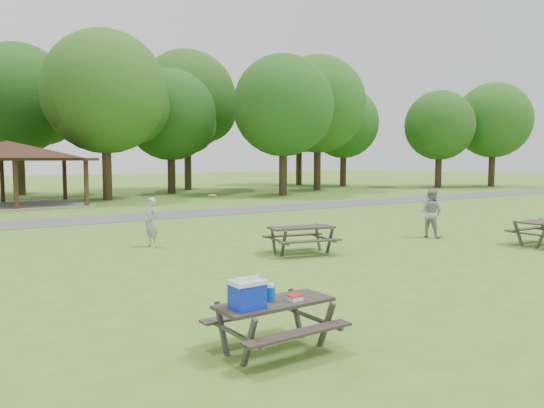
{
  "coord_description": "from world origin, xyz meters",
  "views": [
    {
      "loc": [
        -8.32,
        -9.95,
        2.77
      ],
      "look_at": [
        1.0,
        4.0,
        1.3
      ],
      "focal_mm": 35.0,
      "sensor_mm": 36.0,
      "label": 1
    }
  ],
  "objects_px": {
    "picnic_table_middle": "(301,233)",
    "frisbee_thrower": "(151,222)",
    "frisbee_catcher": "(431,213)",
    "picnic_table_near": "(266,306)"
  },
  "relations": [
    {
      "from": "picnic_table_near",
      "to": "picnic_table_middle",
      "type": "height_order",
      "value": "picnic_table_near"
    },
    {
      "from": "frisbee_thrower",
      "to": "frisbee_catcher",
      "type": "relative_size",
      "value": 0.9
    },
    {
      "from": "picnic_table_near",
      "to": "picnic_table_middle",
      "type": "bearing_deg",
      "value": 49.52
    },
    {
      "from": "picnic_table_middle",
      "to": "frisbee_thrower",
      "type": "distance_m",
      "value": 4.74
    },
    {
      "from": "picnic_table_near",
      "to": "picnic_table_middle",
      "type": "distance_m",
      "value": 7.94
    },
    {
      "from": "frisbee_catcher",
      "to": "picnic_table_near",
      "type": "bearing_deg",
      "value": 103.1
    },
    {
      "from": "picnic_table_near",
      "to": "frisbee_thrower",
      "type": "distance_m",
      "value": 9.73
    },
    {
      "from": "picnic_table_middle",
      "to": "frisbee_thrower",
      "type": "relative_size",
      "value": 1.39
    },
    {
      "from": "picnic_table_middle",
      "to": "frisbee_catcher",
      "type": "height_order",
      "value": "frisbee_catcher"
    },
    {
      "from": "picnic_table_middle",
      "to": "frisbee_catcher",
      "type": "relative_size",
      "value": 1.26
    }
  ]
}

